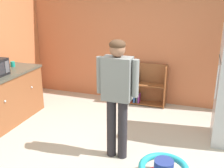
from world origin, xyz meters
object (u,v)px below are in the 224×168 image
bookshelf (144,87)px  teal_cup (13,64)px  banana_bunch (7,69)px  standing_person (117,90)px

bookshelf → teal_cup: 2.61m
banana_bunch → teal_cup: size_ratio=1.64×
bookshelf → teal_cup: teal_cup is taller
standing_person → banana_bunch: standing_person is taller
bookshelf → standing_person: standing_person is taller
bookshelf → banana_bunch: bearing=-146.7°
standing_person → teal_cup: size_ratio=17.41×
banana_bunch → teal_cup: 0.27m
bookshelf → standing_person: size_ratio=0.51×
bookshelf → standing_person: bearing=-88.2°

